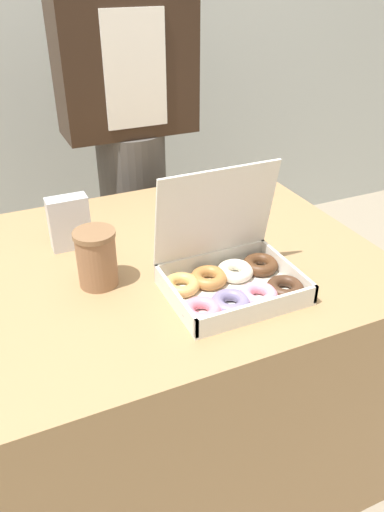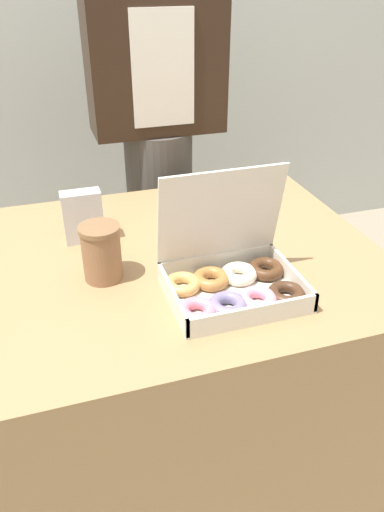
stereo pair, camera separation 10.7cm
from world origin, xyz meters
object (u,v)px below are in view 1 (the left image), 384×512
Objects in this scene: coffee_cup at (97,258)px; person_customer at (129,120)px; donut_box at (231,276)px; napkin_holder at (69,223)px.

coffee_cup is 0.08× the size of person_customer.
donut_box reaches higher than napkin_holder.
person_customer is at bearing 57.39° from napkin_holder.
donut_box reaches higher than coffee_cup.
donut_box is at bearing -29.75° from coffee_cup.
coffee_cup is (-0.27, 0.15, 0.03)m from donut_box.
person_customer is (0.34, 0.53, 0.09)m from napkin_holder.
coffee_cup is at bearing -84.60° from napkin_holder.
person_customer is at bearing 86.44° from donut_box.
coffee_cup is at bearing 150.25° from donut_box.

